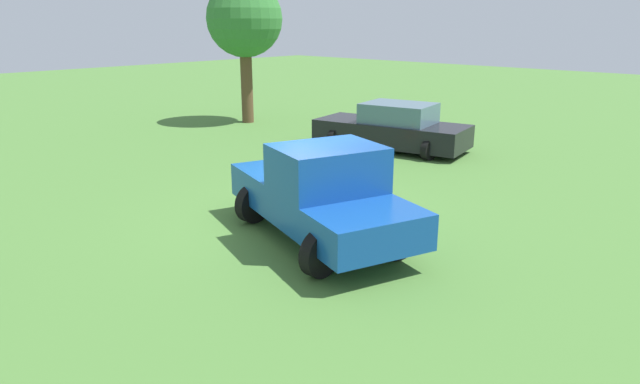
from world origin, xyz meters
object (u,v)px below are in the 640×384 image
object	(u,v)px
sedan_near	(393,128)
pickup_truck	(323,192)
traffic_cone	(323,164)
tree_back_left	(244,20)

from	to	relation	value
sedan_near	pickup_truck	bearing A→B (deg)	105.92
pickup_truck	traffic_cone	size ratio (longest dim) A/B	8.70
tree_back_left	traffic_cone	distance (m)	9.22
sedan_near	tree_back_left	world-z (taller)	tree_back_left
pickup_truck	traffic_cone	world-z (taller)	pickup_truck
pickup_truck	tree_back_left	world-z (taller)	tree_back_left
pickup_truck	tree_back_left	xyz separation A→B (m)	(-7.28, -10.70, 2.94)
sedan_near	tree_back_left	distance (m)	7.79
sedan_near	traffic_cone	world-z (taller)	sedan_near
tree_back_left	traffic_cone	bearing A→B (deg)	62.94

